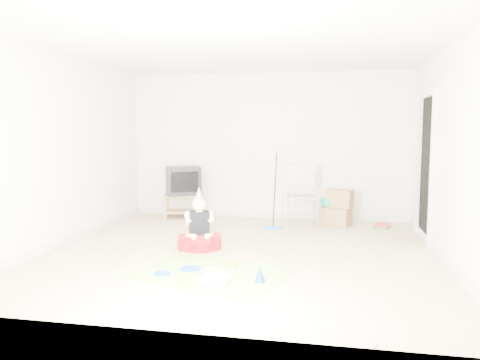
% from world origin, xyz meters
% --- Properties ---
extents(ground, '(5.00, 5.00, 0.00)m').
position_xyz_m(ground, '(0.00, 0.00, 0.00)').
color(ground, '#C9AF90').
rests_on(ground, ground).
extents(doorway_recess, '(0.02, 0.90, 2.05)m').
position_xyz_m(doorway_recess, '(2.48, 1.20, 1.02)').
color(doorway_recess, black).
rests_on(doorway_recess, ground).
extents(tv_stand, '(0.75, 0.55, 0.43)m').
position_xyz_m(tv_stand, '(-1.49, 2.17, 0.25)').
color(tv_stand, '#9A7645').
rests_on(tv_stand, ground).
extents(crt_tv, '(0.74, 0.68, 0.51)m').
position_xyz_m(crt_tv, '(-1.49, 2.17, 0.68)').
color(crt_tv, black).
rests_on(crt_tv, tv_stand).
extents(folding_chair, '(0.55, 0.53, 1.05)m').
position_xyz_m(folding_chair, '(0.68, 1.71, 0.51)').
color(folding_chair, '#96979C').
rests_on(folding_chair, ground).
extents(cardboard_boxes, '(0.58, 0.50, 0.60)m').
position_xyz_m(cardboard_boxes, '(1.23, 2.00, 0.29)').
color(cardboard_boxes, olive).
rests_on(cardboard_boxes, ground).
extents(floor_mop, '(0.30, 0.40, 1.21)m').
position_xyz_m(floor_mop, '(0.24, 1.49, 0.26)').
color(floor_mop, blue).
rests_on(floor_mop, ground).
extents(book_pile, '(0.29, 0.33, 0.06)m').
position_xyz_m(book_pile, '(1.97, 1.94, 0.03)').
color(book_pile, '#277539').
rests_on(book_pile, ground).
extents(seated_woman, '(0.74, 0.74, 0.83)m').
position_xyz_m(seated_woman, '(-0.58, 0.04, 0.18)').
color(seated_woman, '#A10E19').
rests_on(seated_woman, ground).
extents(party_mat, '(1.92, 1.62, 0.01)m').
position_xyz_m(party_mat, '(-0.17, -0.97, 0.00)').
color(party_mat, '#DF2F6E').
rests_on(party_mat, ground).
extents(birthday_cake, '(0.27, 0.22, 0.14)m').
position_xyz_m(birthday_cake, '(-0.03, -1.30, 0.04)').
color(birthday_cake, white).
rests_on(birthday_cake, party_mat).
extents(blue_plate_near, '(0.23, 0.23, 0.01)m').
position_xyz_m(blue_plate_near, '(-0.43, -0.89, 0.01)').
color(blue_plate_near, blue).
rests_on(blue_plate_near, party_mat).
extents(blue_plate_far, '(0.20, 0.20, 0.01)m').
position_xyz_m(blue_plate_far, '(-0.68, -1.11, 0.01)').
color(blue_plate_far, blue).
rests_on(blue_plate_far, party_mat).
extents(orange_cup_near, '(0.10, 0.10, 0.08)m').
position_xyz_m(orange_cup_near, '(0.02, -0.72, 0.05)').
color(orange_cup_near, orange).
rests_on(orange_cup_near, party_mat).
extents(orange_cup_far, '(0.09, 0.09, 0.07)m').
position_xyz_m(orange_cup_far, '(-0.36, -1.40, 0.04)').
color(orange_cup_far, orange).
rests_on(orange_cup_far, party_mat).
extents(blue_party_hat, '(0.12, 0.12, 0.17)m').
position_xyz_m(blue_party_hat, '(0.42, -1.18, 0.09)').
color(blue_party_hat, blue).
rests_on(blue_party_hat, party_mat).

